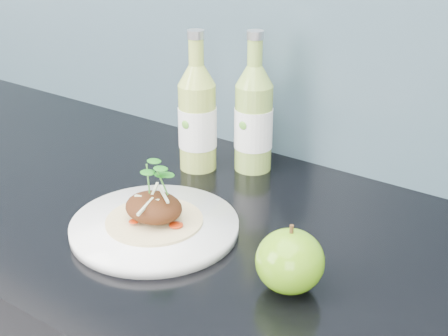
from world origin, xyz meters
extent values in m
cylinder|color=white|center=(0.00, 1.63, 0.91)|extent=(0.27, 0.27, 0.02)
cylinder|color=tan|center=(0.00, 1.63, 0.92)|extent=(0.14, 0.14, 0.00)
ellipsoid|color=#4C240E|center=(0.00, 1.63, 0.94)|extent=(0.09, 0.07, 0.04)
ellipsoid|color=#5F8F0F|center=(0.23, 1.62, 0.94)|extent=(0.09, 0.09, 0.08)
cylinder|color=#472D14|center=(0.23, 1.62, 0.98)|extent=(0.01, 0.00, 0.01)
cylinder|color=#A2B84C|center=(-0.09, 1.84, 0.98)|extent=(0.08, 0.08, 0.15)
cone|color=#A2B84C|center=(-0.09, 1.84, 1.07)|extent=(0.06, 0.06, 0.03)
cylinder|color=#A2B84C|center=(-0.09, 1.84, 1.11)|extent=(0.03, 0.03, 0.04)
cylinder|color=silver|center=(-0.09, 1.84, 1.14)|extent=(0.03, 0.03, 0.01)
cylinder|color=white|center=(-0.09, 1.84, 0.98)|extent=(0.08, 0.08, 0.07)
ellipsoid|color=#59A533|center=(-0.09, 1.81, 0.99)|extent=(0.01, 0.00, 0.01)
cylinder|color=#8AAB47|center=(-0.01, 1.90, 0.98)|extent=(0.08, 0.08, 0.15)
cone|color=#8AAB47|center=(-0.01, 1.90, 1.07)|extent=(0.06, 0.06, 0.03)
cylinder|color=#8AAB47|center=(-0.01, 1.90, 1.11)|extent=(0.03, 0.03, 0.04)
cylinder|color=silver|center=(-0.01, 1.90, 1.14)|extent=(0.03, 0.03, 0.01)
cylinder|color=white|center=(-0.01, 1.90, 0.98)|extent=(0.08, 0.08, 0.07)
ellipsoid|color=#59A533|center=(-0.01, 1.86, 0.99)|extent=(0.01, 0.00, 0.01)
camera|label=1|loc=(0.54, 1.05, 1.36)|focal=50.00mm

